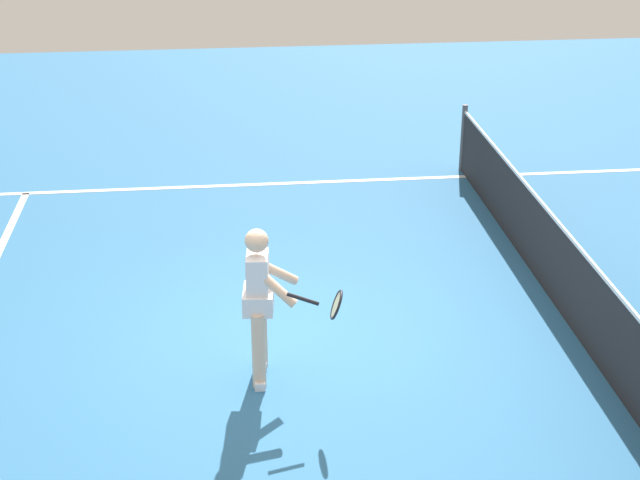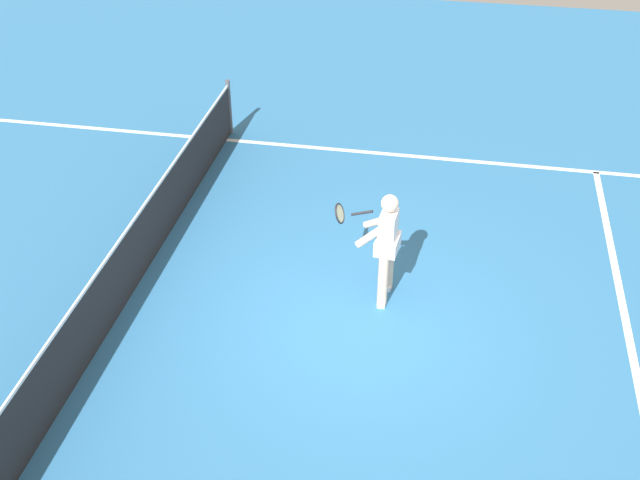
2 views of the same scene
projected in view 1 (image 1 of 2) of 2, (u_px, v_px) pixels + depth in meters
ground_plane at (285, 343)px, 9.87m from camera, size 26.47×26.47×0.00m
sideline_left_marking at (262, 184)px, 13.99m from camera, size 0.10×18.36×0.01m
court_net at (576, 288)px, 9.97m from camera, size 9.78×0.08×1.01m
tennis_player at (261, 299)px, 8.95m from camera, size 0.83×0.92×1.55m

